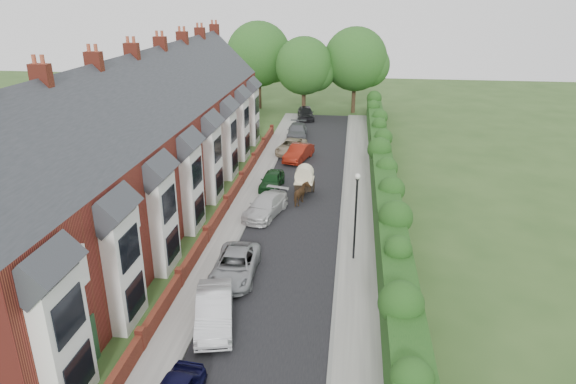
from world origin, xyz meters
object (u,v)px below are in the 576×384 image
(car_white, at_px, (266,206))
(car_red, at_px, (299,153))
(car_silver_b, at_px, (235,265))
(lamppost, at_px, (356,206))
(car_grey, at_px, (297,131))
(horse_cart, at_px, (304,178))
(car_beige, at_px, (291,147))
(horse, at_px, (302,194))
(car_black, at_px, (306,113))
(car_green, at_px, (272,180))
(car_silver_a, at_px, (214,310))

(car_white, distance_m, car_red, 12.32)
(car_silver_b, bearing_deg, car_red, 85.04)
(lamppost, height_order, car_grey, lamppost)
(car_silver_b, height_order, horse_cart, horse_cart)
(car_beige, relative_size, horse, 2.57)
(lamppost, xyz_separation_m, car_white, (-5.93, 5.51, -2.62))
(car_black, distance_m, horse_cart, 24.21)
(car_red, distance_m, car_black, 15.96)
(horse, distance_m, horse_cart, 2.00)
(car_grey, height_order, car_black, car_black)
(car_silver_b, bearing_deg, lamppost, 21.09)
(car_red, xyz_separation_m, car_beige, (-0.92, 2.08, -0.08))
(car_green, relative_size, car_beige, 0.83)
(lamppost, distance_m, car_green, 12.64)
(car_white, bearing_deg, car_grey, 104.46)
(lamppost, bearing_deg, car_green, 120.76)
(car_silver_b, height_order, car_beige, car_silver_b)
(lamppost, relative_size, horse, 2.90)
(car_silver_a, relative_size, horse_cart, 1.46)
(car_silver_a, bearing_deg, car_grey, 76.48)
(car_silver_b, bearing_deg, car_grey, 87.91)
(car_white, relative_size, horse_cart, 1.50)
(lamppost, height_order, horse, lamppost)
(car_green, distance_m, car_grey, 14.78)
(car_green, distance_m, car_red, 7.30)
(car_grey, distance_m, horse_cart, 15.94)
(car_white, xyz_separation_m, car_green, (-0.39, 5.11, -0.03))
(car_white, xyz_separation_m, horse_cart, (2.20, 4.12, 0.61))
(car_white, bearing_deg, car_beige, 104.33)
(car_red, height_order, car_grey, car_red)
(lamppost, height_order, car_silver_b, lamppost)
(car_red, bearing_deg, car_silver_b, -78.24)
(car_silver_a, bearing_deg, horse_cart, 68.33)
(car_green, height_order, horse, horse)
(car_grey, distance_m, horse, 17.84)
(car_silver_a, height_order, car_beige, car_silver_a)
(lamppost, distance_m, car_beige, 20.92)
(horse, bearing_deg, car_white, 58.92)
(lamppost, relative_size, car_silver_a, 1.14)
(lamppost, bearing_deg, car_silver_b, -157.17)
(car_black, xyz_separation_m, horse, (2.19, -26.03, 0.01))
(car_white, xyz_separation_m, horse, (2.20, 2.20, 0.08))
(car_red, bearing_deg, horse_cart, -65.99)
(lamppost, bearing_deg, car_red, 105.78)
(lamppost, height_order, car_green, lamppost)
(horse, bearing_deg, car_red, -68.71)
(car_red, height_order, car_black, car_black)
(horse_cart, bearing_deg, horse, -90.00)
(car_silver_b, relative_size, car_black, 1.09)
(car_green, xyz_separation_m, car_grey, (0.31, 14.78, 0.05))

